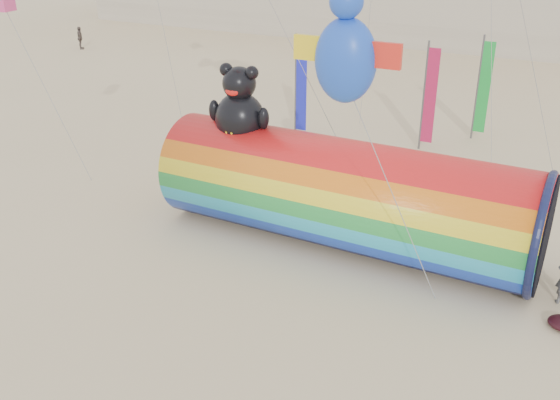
% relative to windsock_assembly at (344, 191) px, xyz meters
% --- Properties ---
extents(ground, '(160.00, 160.00, 0.00)m').
position_rel_windsock_assembly_xyz_m(ground, '(-1.59, -3.99, -1.95)').
color(ground, '#CCB58C').
rests_on(ground, ground).
extents(windsock_assembly, '(12.78, 3.89, 5.89)m').
position_rel_windsock_assembly_xyz_m(windsock_assembly, '(0.00, 0.00, 0.00)').
color(windsock_assembly, red).
rests_on(windsock_assembly, ground).
extents(festival_banners, '(8.70, 4.07, 5.20)m').
position_rel_windsock_assembly_xyz_m(festival_banners, '(-1.65, 11.17, 0.68)').
color(festival_banners, '#59595E').
rests_on(festival_banners, ground).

